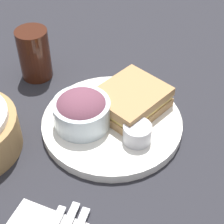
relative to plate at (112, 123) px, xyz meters
The scene contains 7 objects.
ground_plane 0.01m from the plate, ahead, with size 4.00×4.00×0.00m, color #232328.
plate is the anchor object (origin of this frame).
sandwich 0.06m from the plate, 25.07° to the right, with size 0.16×0.15×0.04m.
salad_bowl 0.07m from the plate, 121.64° to the left, with size 0.10×0.10×0.07m.
dressing_cup 0.07m from the plate, 116.06° to the right, with size 0.05×0.05×0.03m, color #B7B7BC.
orange_wedge 0.08m from the plate, 71.23° to the left, with size 0.04×0.04×0.04m, color orange.
drink_glass 0.23m from the plate, 68.59° to the left, with size 0.07×0.07×0.11m, color #38190F.
Camera 1 is at (-0.46, -0.19, 0.51)m, focal length 60.00 mm.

